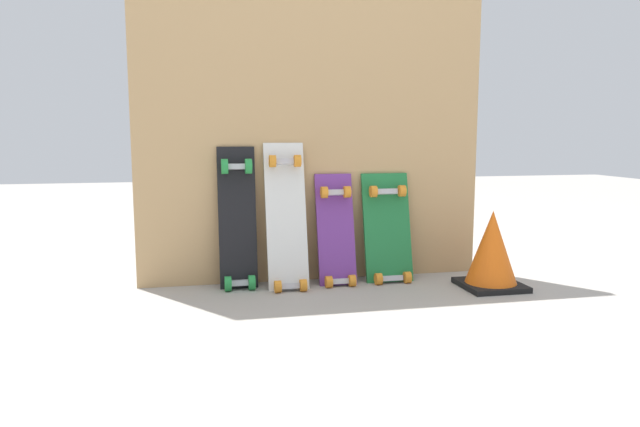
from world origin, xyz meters
The scene contains 7 objects.
ground_plane centered at (0.00, 0.00, 0.00)m, with size 12.00×12.00×0.00m, color #9E9991.
plywood_wall_panel centered at (0.00, 0.07, 0.90)m, with size 1.61×0.04×1.79m, color tan.
skateboard_black centered at (-0.36, -0.01, 0.28)m, with size 0.17×0.16×0.69m.
skateboard_white centered at (-0.15, -0.05, 0.28)m, with size 0.18×0.23×0.71m.
skateboard_purple centered at (0.08, -0.03, 0.21)m, with size 0.17×0.19×0.57m.
skateboard_green centered at (0.33, -0.03, 0.21)m, with size 0.22×0.19×0.57m.
traffic_cone centered at (0.73, -0.27, 0.17)m, with size 0.26×0.26×0.35m.
Camera 1 is at (-0.54, -2.59, 0.68)m, focal length 33.03 mm.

